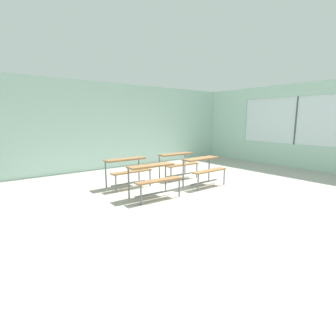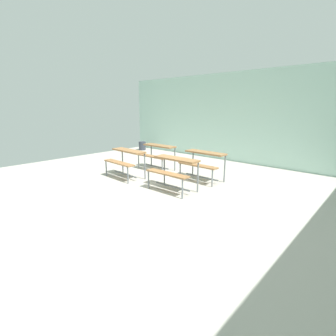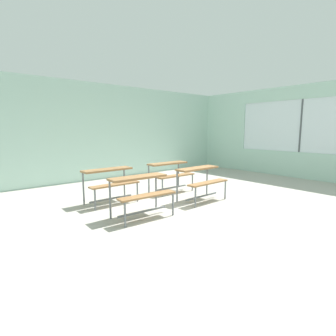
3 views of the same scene
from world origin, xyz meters
TOP-DOWN VIEW (x-y plane):
  - ground at (0.00, 0.00)m, footprint 10.00×9.00m
  - wall_back at (0.00, 4.50)m, footprint 10.00×0.12m
  - wall_right at (5.00, -0.13)m, footprint 0.12×9.00m
  - desk_bench_r0c0 at (-1.19, 0.58)m, footprint 1.12×0.64m
  - desk_bench_r0c1 at (0.46, 0.64)m, footprint 1.11×0.61m
  - desk_bench_r1c0 at (-1.19, 1.77)m, footprint 1.11×0.60m
  - desk_bench_r1c1 at (0.50, 1.74)m, footprint 1.11×0.60m

SIDE VIEW (x-z plane):
  - ground at x=0.00m, z-range -0.05..0.00m
  - desk_bench_r0c0 at x=-1.19m, z-range 0.19..0.93m
  - desk_bench_r0c1 at x=0.46m, z-range 0.19..0.93m
  - desk_bench_r1c0 at x=-1.19m, z-range 0.19..0.93m
  - desk_bench_r1c1 at x=0.50m, z-range 0.19..0.93m
  - wall_right at x=5.00m, z-range -0.05..2.95m
  - wall_back at x=0.00m, z-range 0.00..3.00m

